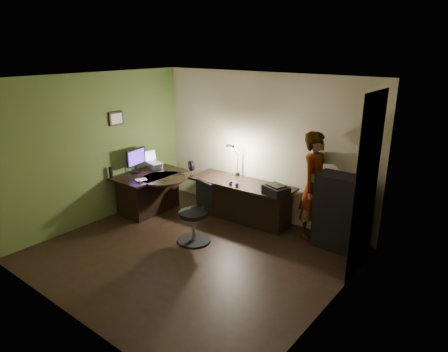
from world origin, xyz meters
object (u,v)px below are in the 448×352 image
Objects in this scene: desk_right at (241,201)px; monitor at (136,163)px; office_chair at (193,213)px; person at (315,186)px; cabinet at (341,213)px; desk_left at (150,193)px.

desk_right is 3.94× the size of monitor.
monitor reaches higher than office_chair.
person reaches higher than desk_right.
desk_right is at bearing 101.87° from person.
cabinet is 2.43× the size of monitor.
desk_left is 1.82m from desk_right.
desk_left is at bearing -165.49° from cabinet.
cabinet is (1.89, 0.10, 0.24)m from desk_right.
person is at bearing 167.69° from cabinet.
desk_right is at bearing 14.32° from monitor.
cabinet is 1.22× the size of office_chair.
desk_right is 1.09× the size of person.
desk_left is 1.60m from office_chair.
person is (1.45, 1.41, 0.41)m from office_chair.
desk_right is 1.20m from office_chair.
monitor is 0.50× the size of office_chair.
office_chair is (1.54, -0.42, 0.12)m from desk_left.
person reaches higher than monitor.
office_chair is at bearing 136.50° from person.
desk_left is 2.66× the size of monitor.
desk_left is 0.63m from monitor.
desk_left is 3.19m from person.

